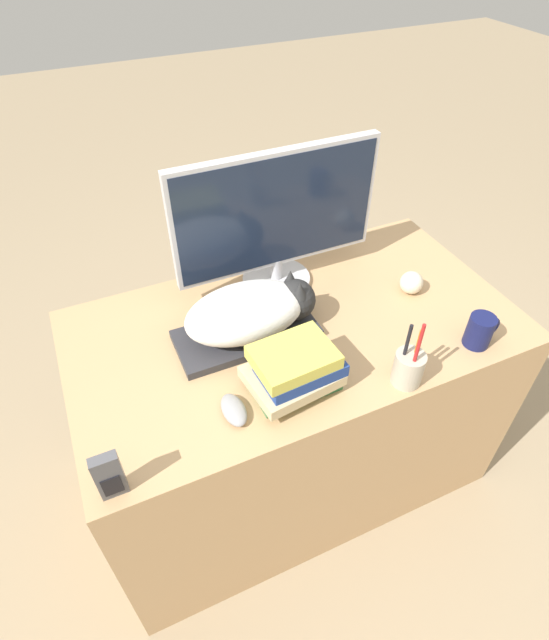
{
  "coord_description": "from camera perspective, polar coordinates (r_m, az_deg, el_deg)",
  "views": [
    {
      "loc": [
        -0.49,
        -0.58,
        1.73
      ],
      "look_at": [
        -0.07,
        0.34,
        0.8
      ],
      "focal_mm": 28.0,
      "sensor_mm": 36.0,
      "label": 1
    }
  ],
  "objects": [
    {
      "name": "ground_plane",
      "position": [
        1.89,
        6.9,
        -24.43
      ],
      "size": [
        12.0,
        12.0,
        0.0
      ],
      "primitive_type": "plane",
      "color": "#998466"
    },
    {
      "name": "desk",
      "position": [
        1.72,
        2.08,
        -9.69
      ],
      "size": [
        1.29,
        0.71,
        0.74
      ],
      "color": "tan",
      "rests_on": "ground_plane"
    },
    {
      "name": "keyboard",
      "position": [
        1.4,
        -3.22,
        -1.6
      ],
      "size": [
        0.39,
        0.18,
        0.02
      ],
      "color": "#2D2D33",
      "rests_on": "desk"
    },
    {
      "name": "cat",
      "position": [
        1.35,
        -2.43,
        1.15
      ],
      "size": [
        0.37,
        0.2,
        0.14
      ],
      "color": "white",
      "rests_on": "keyboard"
    },
    {
      "name": "monitor",
      "position": [
        1.46,
        0.27,
        11.68
      ],
      "size": [
        0.62,
        0.21,
        0.43
      ],
      "color": "#B7B7BC",
      "rests_on": "desk"
    },
    {
      "name": "computer_mouse",
      "position": [
        1.22,
        -4.67,
        -10.19
      ],
      "size": [
        0.06,
        0.1,
        0.03
      ],
      "color": "gray",
      "rests_on": "desk"
    },
    {
      "name": "coffee_mug",
      "position": [
        1.47,
        22.47,
        -1.12
      ],
      "size": [
        0.1,
        0.07,
        0.1
      ],
      "color": "#141947",
      "rests_on": "desk"
    },
    {
      "name": "pen_cup",
      "position": [
        1.3,
        15.06,
        -5.25
      ],
      "size": [
        0.08,
        0.08,
        0.21
      ],
      "color": "#B2A893",
      "rests_on": "desk"
    },
    {
      "name": "baseball",
      "position": [
        1.59,
        15.38,
        4.14
      ],
      "size": [
        0.07,
        0.07,
        0.07
      ],
      "color": "beige",
      "rests_on": "desk"
    },
    {
      "name": "phone",
      "position": [
        1.12,
        -18.36,
        -16.58
      ],
      "size": [
        0.06,
        0.03,
        0.13
      ],
      "color": "#4C4C51",
      "rests_on": "desk"
    },
    {
      "name": "book_stack",
      "position": [
        1.23,
        2.35,
        -5.78
      ],
      "size": [
        0.24,
        0.19,
        0.13
      ],
      "color": "#2D6B38",
      "rests_on": "desk"
    }
  ]
}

